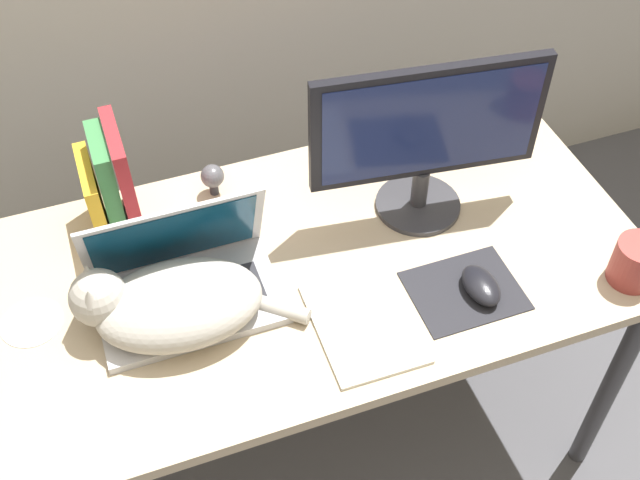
{
  "coord_description": "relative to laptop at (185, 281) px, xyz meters",
  "views": [
    {
      "loc": [
        -0.35,
        -0.68,
        1.96
      ],
      "look_at": [
        0.0,
        0.31,
        0.81
      ],
      "focal_mm": 45.0,
      "sensor_mm": 36.0,
      "label": 1
    }
  ],
  "objects": [
    {
      "name": "desk",
      "position": [
        0.26,
        0.0,
        -0.12
      ],
      "size": [
        1.37,
        0.69,
        0.71
      ],
      "color": "tan",
      "rests_on": "ground_plane"
    },
    {
      "name": "laptop",
      "position": [
        0.0,
        0.0,
        0.0
      ],
      "size": [
        0.35,
        0.23,
        0.23
      ],
      "color": "#B7B7BC",
      "rests_on": "desk"
    },
    {
      "name": "cat",
      "position": [
        -0.04,
        -0.06,
        0.02
      ],
      "size": [
        0.43,
        0.24,
        0.14
      ],
      "color": "#B2ADA3",
      "rests_on": "desk"
    },
    {
      "name": "external_monitor",
      "position": [
        0.53,
        0.07,
        0.16
      ],
      "size": [
        0.48,
        0.19,
        0.37
      ],
      "color": "#333338",
      "rests_on": "desk"
    },
    {
      "name": "mousepad",
      "position": [
        0.52,
        -0.18,
        -0.04
      ],
      "size": [
        0.22,
        0.18,
        0.0
      ],
      "color": "#232328",
      "rests_on": "desk"
    },
    {
      "name": "computer_mouse",
      "position": [
        0.55,
        -0.19,
        -0.02
      ],
      "size": [
        0.07,
        0.11,
        0.04
      ],
      "color": "black",
      "rests_on": "mousepad"
    },
    {
      "name": "book_row",
      "position": [
        -0.09,
        0.23,
        0.07
      ],
      "size": [
        0.1,
        0.17,
        0.26
      ],
      "color": "gold",
      "rests_on": "desk"
    },
    {
      "name": "notepad",
      "position": [
        0.3,
        -0.19,
        -0.04
      ],
      "size": [
        0.19,
        0.25,
        0.01
      ],
      "color": "silver",
      "rests_on": "desk"
    },
    {
      "name": "webcam",
      "position": [
        0.13,
        0.27,
        0.0
      ],
      "size": [
        0.05,
        0.05,
        0.08
      ],
      "color": "#232328",
      "rests_on": "desk"
    },
    {
      "name": "mug",
      "position": [
        0.85,
        -0.26,
        0.0
      ],
      "size": [
        0.14,
        0.09,
        0.1
      ],
      "color": "#993833",
      "rests_on": "desk"
    },
    {
      "name": "cd_disc",
      "position": [
        -0.3,
        0.04,
        -0.04
      ],
      "size": [
        0.12,
        0.12,
        0.0
      ],
      "color": "silver",
      "rests_on": "desk"
    }
  ]
}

